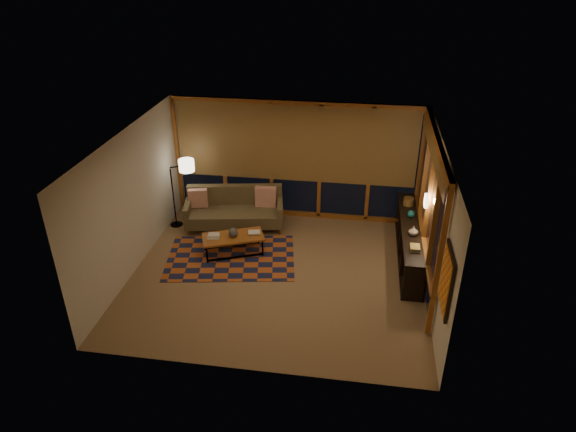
# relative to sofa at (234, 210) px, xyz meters

# --- Properties ---
(floor) EXTENTS (5.50, 5.00, 0.01)m
(floor) POSITION_rel_sofa_xyz_m (1.25, -1.68, -0.43)
(floor) COLOR #98805B
(floor) RESTS_ON ground
(ceiling) EXTENTS (5.50, 5.00, 0.01)m
(ceiling) POSITION_rel_sofa_xyz_m (1.25, -1.68, 2.27)
(ceiling) COLOR white
(ceiling) RESTS_ON walls
(walls) EXTENTS (5.51, 5.01, 2.70)m
(walls) POSITION_rel_sofa_xyz_m (1.25, -1.68, 0.92)
(walls) COLOR beige
(walls) RESTS_ON floor
(window_wall_back) EXTENTS (5.30, 0.16, 2.60)m
(window_wall_back) POSITION_rel_sofa_xyz_m (1.25, 0.75, 0.92)
(window_wall_back) COLOR brown
(window_wall_back) RESTS_ON walls
(window_wall_right) EXTENTS (0.16, 3.70, 2.60)m
(window_wall_right) POSITION_rel_sofa_xyz_m (3.93, -1.08, 0.92)
(window_wall_right) COLOR brown
(window_wall_right) RESTS_ON walls
(wall_art) EXTENTS (0.06, 0.74, 0.94)m
(wall_art) POSITION_rel_sofa_xyz_m (3.96, -3.53, 1.02)
(wall_art) COLOR #F24022
(wall_art) RESTS_ON walls
(wall_sconce) EXTENTS (0.12, 0.18, 0.22)m
(wall_sconce) POSITION_rel_sofa_xyz_m (3.87, -1.23, 1.12)
(wall_sconce) COLOR #FFEFD0
(wall_sconce) RESTS_ON walls
(sofa) EXTENTS (2.22, 1.20, 0.86)m
(sofa) POSITION_rel_sofa_xyz_m (0.00, 0.00, 0.00)
(sofa) COLOR brown
(sofa) RESTS_ON floor
(pillow_left) EXTENTS (0.43, 0.23, 0.41)m
(pillow_left) POSITION_rel_sofa_xyz_m (-0.81, 0.01, 0.21)
(pillow_left) COLOR #AD2A11
(pillow_left) RESTS_ON sofa
(pillow_right) EXTENTS (0.47, 0.17, 0.47)m
(pillow_right) POSITION_rel_sofa_xyz_m (0.65, 0.29, 0.23)
(pillow_right) COLOR #AD2A11
(pillow_right) RESTS_ON sofa
(area_rug) EXTENTS (2.76, 2.07, 0.01)m
(area_rug) POSITION_rel_sofa_xyz_m (0.22, -1.24, -0.42)
(area_rug) COLOR #B45522
(area_rug) RESTS_ON floor
(coffee_table) EXTENTS (1.33, 0.97, 0.40)m
(coffee_table) POSITION_rel_sofa_xyz_m (0.24, -1.07, -0.23)
(coffee_table) COLOR brown
(coffee_table) RESTS_ON floor
(book_stack_a) EXTENTS (0.26, 0.22, 0.07)m
(book_stack_a) POSITION_rel_sofa_xyz_m (-0.13, -1.19, 0.01)
(book_stack_a) COLOR silver
(book_stack_a) RESTS_ON coffee_table
(book_stack_b) EXTENTS (0.25, 0.22, 0.04)m
(book_stack_b) POSITION_rel_sofa_xyz_m (0.63, -0.89, -0.00)
(book_stack_b) COLOR silver
(book_stack_b) RESTS_ON coffee_table
(ceramic_pot) EXTENTS (0.23, 0.23, 0.19)m
(ceramic_pot) POSITION_rel_sofa_xyz_m (0.25, -1.08, 0.07)
(ceramic_pot) COLOR black
(ceramic_pot) RESTS_ON coffee_table
(floor_lamp) EXTENTS (0.61, 0.54, 1.53)m
(floor_lamp) POSITION_rel_sofa_xyz_m (-1.32, -0.10, 0.33)
(floor_lamp) COLOR black
(floor_lamp) RESTS_ON floor
(bookshelf) EXTENTS (0.40, 2.94, 0.73)m
(bookshelf) POSITION_rel_sofa_xyz_m (3.74, -0.68, -0.06)
(bookshelf) COLOR black
(bookshelf) RESTS_ON floor
(basket) EXTENTS (0.26, 0.26, 0.16)m
(basket) POSITION_rel_sofa_xyz_m (3.72, 0.20, 0.38)
(basket) COLOR olive
(basket) RESTS_ON bookshelf
(teal_bowl) EXTENTS (0.16, 0.16, 0.14)m
(teal_bowl) POSITION_rel_sofa_xyz_m (3.74, -0.34, 0.38)
(teal_bowl) COLOR #176D6E
(teal_bowl) RESTS_ON bookshelf
(vase) EXTENTS (0.21, 0.21, 0.19)m
(vase) POSITION_rel_sofa_xyz_m (3.74, -1.07, 0.40)
(vase) COLOR gray
(vase) RESTS_ON bookshelf
(shelf_book_stack) EXTENTS (0.17, 0.23, 0.07)m
(shelf_book_stack) POSITION_rel_sofa_xyz_m (3.74, -1.58, 0.34)
(shelf_book_stack) COLOR silver
(shelf_book_stack) RESTS_ON bookshelf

